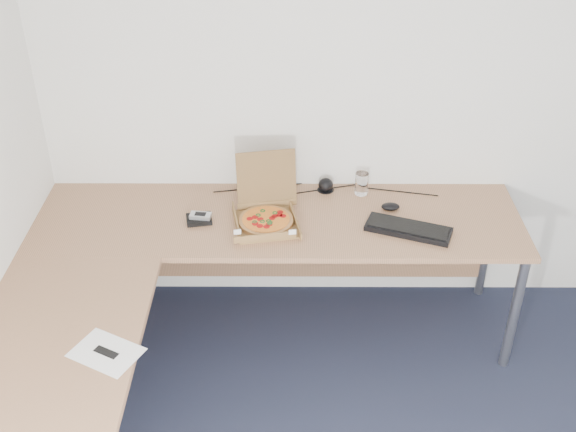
{
  "coord_description": "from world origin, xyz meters",
  "views": [
    {
      "loc": [
        -0.44,
        -1.65,
        2.72
      ],
      "look_at": [
        -0.45,
        1.28,
        0.82
      ],
      "focal_mm": 44.22,
      "sensor_mm": 36.0,
      "label": 1
    }
  ],
  "objects_px": {
    "drinking_glass": "(362,183)",
    "wallet": "(199,219)",
    "desk": "(208,273)",
    "keyboard": "(408,229)",
    "pizza_box": "(266,216)"
  },
  "relations": [
    {
      "from": "desk",
      "to": "keyboard",
      "type": "distance_m",
      "value": 1.02
    },
    {
      "from": "desk",
      "to": "drinking_glass",
      "type": "xyz_separation_m",
      "value": [
        0.77,
        0.67,
        0.09
      ]
    },
    {
      "from": "wallet",
      "to": "keyboard",
      "type": "bearing_deg",
      "value": -15.64
    },
    {
      "from": "pizza_box",
      "to": "wallet",
      "type": "distance_m",
      "value": 0.34
    },
    {
      "from": "pizza_box",
      "to": "keyboard",
      "type": "relative_size",
      "value": 0.85
    },
    {
      "from": "keyboard",
      "to": "wallet",
      "type": "bearing_deg",
      "value": -164.33
    },
    {
      "from": "pizza_box",
      "to": "drinking_glass",
      "type": "distance_m",
      "value": 0.58
    },
    {
      "from": "desk",
      "to": "wallet",
      "type": "height_order",
      "value": "wallet"
    },
    {
      "from": "desk",
      "to": "wallet",
      "type": "xyz_separation_m",
      "value": [
        -0.08,
        0.4,
        0.04
      ]
    },
    {
      "from": "pizza_box",
      "to": "wallet",
      "type": "relative_size",
      "value": 2.83
    },
    {
      "from": "drinking_glass",
      "to": "wallet",
      "type": "relative_size",
      "value": 0.98
    },
    {
      "from": "desk",
      "to": "pizza_box",
      "type": "relative_size",
      "value": 6.95
    },
    {
      "from": "drinking_glass",
      "to": "wallet",
      "type": "distance_m",
      "value": 0.9
    },
    {
      "from": "keyboard",
      "to": "wallet",
      "type": "distance_m",
      "value": 1.06
    },
    {
      "from": "pizza_box",
      "to": "drinking_glass",
      "type": "relative_size",
      "value": 2.9
    }
  ]
}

